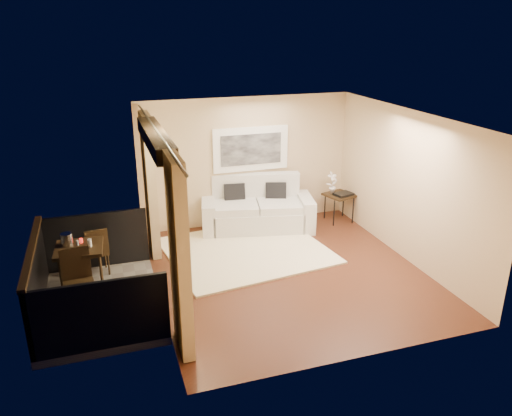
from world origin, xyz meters
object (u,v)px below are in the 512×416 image
side_table (339,197)px  balcony_chair_near (77,275)px  orchid (332,183)px  balcony_chair_far (97,249)px  sofa (257,210)px  bistro_table (79,251)px  ice_bucket (67,239)px

side_table → balcony_chair_near: (-5.36, -2.05, 0.02)m
side_table → orchid: (-0.13, 0.12, 0.29)m
balcony_chair_far → sofa: bearing=-168.4°
sofa → side_table: 1.84m
bistro_table → ice_bucket: size_ratio=4.19×
sofa → orchid: sofa is taller
bistro_table → ice_bucket: 0.26m
bistro_table → balcony_chair_near: size_ratio=0.85×
balcony_chair_far → side_table: bearing=-177.3°
sofa → orchid: (1.69, -0.07, 0.46)m
orchid → bistro_table: orchid is taller
sofa → balcony_chair_near: sofa is taller
balcony_chair_far → balcony_chair_near: 1.09m
sofa → side_table: size_ratio=3.47×
orchid → bistro_table: (-5.18, -1.74, -0.09)m
bistro_table → balcony_chair_far: (0.25, 0.62, -0.26)m
ice_bucket → bistro_table: bearing=-33.2°
orchid → balcony_chair_far: bearing=-167.2°
sofa → balcony_chair_far: 3.46m
orchid → ice_bucket: (-5.35, -1.63, 0.09)m
orchid → sofa: bearing=177.7°
side_table → balcony_chair_near: size_ratio=0.72×
balcony_chair_far → ice_bucket: bearing=42.5°
orchid → balcony_chair_near: bearing=-157.5°
sofa → side_table: sofa is taller
side_table → balcony_chair_far: size_ratio=0.82×
side_table → balcony_chair_far: (-5.06, -1.00, -0.06)m
bistro_table → orchid: bearing=18.5°
side_table → bistro_table: size_ratio=0.84×
orchid → balcony_chair_near: (-5.23, -2.17, -0.28)m
bistro_table → balcony_chair_near: balcony_chair_near is taller
sofa → bistro_table: size_ratio=2.92×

